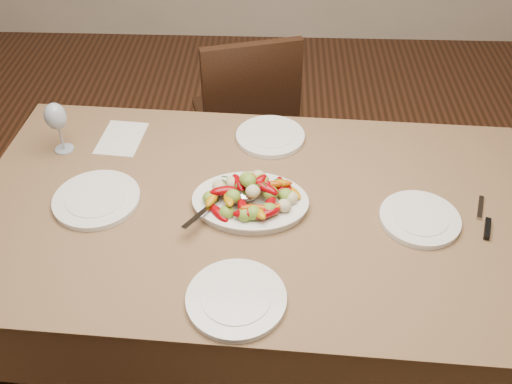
{
  "coord_description": "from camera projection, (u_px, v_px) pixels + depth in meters",
  "views": [
    {
      "loc": [
        0.27,
        -1.04,
        2.0
      ],
      "look_at": [
        0.22,
        0.29,
        0.82
      ],
      "focal_mm": 40.0,
      "sensor_mm": 36.0,
      "label": 1
    }
  ],
  "objects": [
    {
      "name": "plate_near",
      "position": [
        236.0,
        299.0,
        1.53
      ],
      "size": [
        0.27,
        0.27,
        0.02
      ],
      "primitive_type": "cylinder",
      "color": "white",
      "rests_on": "dining_table"
    },
    {
      "name": "plate_left",
      "position": [
        97.0,
        200.0,
        1.83
      ],
      "size": [
        0.28,
        0.28,
        0.02
      ],
      "primitive_type": "cylinder",
      "color": "white",
      "rests_on": "dining_table"
    },
    {
      "name": "serving_platter",
      "position": [
        250.0,
        203.0,
        1.82
      ],
      "size": [
        0.37,
        0.28,
        0.02
      ],
      "primitive_type": "ellipsoid",
      "rotation": [
        0.0,
        0.0,
        -0.05
      ],
      "color": "white",
      "rests_on": "dining_table"
    },
    {
      "name": "chair_far",
      "position": [
        243.0,
        118.0,
        2.7
      ],
      "size": [
        0.52,
        0.52,
        0.95
      ],
      "primitive_type": null,
      "rotation": [
        0.0,
        0.0,
        3.42
      ],
      "color": "black",
      "rests_on": "ground"
    },
    {
      "name": "dining_table",
      "position": [
        256.0,
        283.0,
        2.07
      ],
      "size": [
        1.89,
        1.13,
        0.76
      ],
      "primitive_type": "cube",
      "rotation": [
        0.0,
        0.0,
        -0.05
      ],
      "color": "brown",
      "rests_on": "ground"
    },
    {
      "name": "menu_card",
      "position": [
        122.0,
        138.0,
        2.09
      ],
      "size": [
        0.17,
        0.22,
        0.0
      ],
      "primitive_type": "cube",
      "rotation": [
        0.0,
        0.0,
        -0.09
      ],
      "color": "silver",
      "rests_on": "dining_table"
    },
    {
      "name": "plate_far",
      "position": [
        270.0,
        137.0,
        2.09
      ],
      "size": [
        0.25,
        0.25,
        0.02
      ],
      "primitive_type": "cylinder",
      "color": "white",
      "rests_on": "dining_table"
    },
    {
      "name": "table_knife",
      "position": [
        484.0,
        219.0,
        1.77
      ],
      "size": [
        0.08,
        0.2,
        0.01
      ],
      "primitive_type": null,
      "rotation": [
        0.0,
        0.0,
        -0.32
      ],
      "color": "#9EA0A8",
      "rests_on": "dining_table"
    },
    {
      "name": "wine_glass",
      "position": [
        58.0,
        126.0,
        1.98
      ],
      "size": [
        0.08,
        0.08,
        0.2
      ],
      "primitive_type": null,
      "color": "#8C99A5",
      "rests_on": "dining_table"
    },
    {
      "name": "plate_right",
      "position": [
        420.0,
        219.0,
        1.77
      ],
      "size": [
        0.25,
        0.25,
        0.02
      ],
      "primitive_type": "cylinder",
      "color": "white",
      "rests_on": "dining_table"
    },
    {
      "name": "serving_spoon",
      "position": [
        228.0,
        201.0,
        1.77
      ],
      "size": [
        0.27,
        0.19,
        0.03
      ],
      "primitive_type": null,
      "rotation": [
        0.0,
        0.0,
        -0.53
      ],
      "color": "#9EA0A8",
      "rests_on": "serving_platter"
    },
    {
      "name": "roasted_vegetables",
      "position": [
        250.0,
        190.0,
        1.78
      ],
      "size": [
        0.3,
        0.21,
        0.09
      ],
      "primitive_type": null,
      "rotation": [
        0.0,
        0.0,
        -0.05
      ],
      "color": "#800206",
      "rests_on": "serving_platter"
    }
  ]
}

